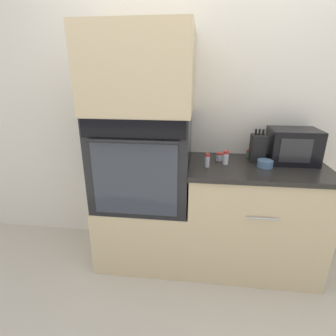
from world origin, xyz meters
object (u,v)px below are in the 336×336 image
(microwave, at_px, (293,146))
(knife_block, at_px, (258,148))
(wall_oven, at_px, (143,159))
(condiment_jar_mid, at_px, (226,158))
(condiment_jar_back, at_px, (219,157))
(condiment_jar_near, at_px, (248,154))
(bowl, at_px, (265,164))
(condiment_jar_far, at_px, (207,160))

(microwave, height_order, knife_block, microwave)
(wall_oven, height_order, condiment_jar_mid, wall_oven)
(wall_oven, distance_m, condiment_jar_back, 0.61)
(microwave, relative_size, condiment_jar_mid, 3.40)
(condiment_jar_near, height_order, condiment_jar_mid, condiment_jar_mid)
(microwave, bearing_deg, condiment_jar_mid, -167.73)
(bowl, bearing_deg, knife_block, 104.63)
(bowl, height_order, condiment_jar_mid, condiment_jar_mid)
(microwave, height_order, condiment_jar_mid, microwave)
(bowl, relative_size, condiment_jar_back, 1.80)
(condiment_jar_near, relative_size, condiment_jar_mid, 0.60)
(wall_oven, relative_size, microwave, 2.05)
(wall_oven, bearing_deg, knife_block, 7.14)
(bowl, relative_size, condiment_jar_far, 1.08)
(bowl, bearing_deg, condiment_jar_back, 159.44)
(condiment_jar_far, xyz_separation_m, condiment_jar_back, (0.10, 0.17, -0.02))
(condiment_jar_near, bearing_deg, bowl, -70.20)
(knife_block, bearing_deg, wall_oven, -172.86)
(condiment_jar_near, bearing_deg, condiment_jar_mid, -135.27)
(knife_block, relative_size, condiment_jar_mid, 2.45)
(wall_oven, xyz_separation_m, condiment_jar_mid, (0.64, 0.01, 0.04))
(microwave, distance_m, knife_block, 0.26)
(knife_block, relative_size, condiment_jar_far, 2.44)
(knife_block, bearing_deg, condiment_jar_back, -177.10)
(condiment_jar_far, height_order, condiment_jar_back, condiment_jar_far)
(knife_block, height_order, condiment_jar_back, knife_block)
(microwave, relative_size, knife_block, 1.39)
(condiment_jar_near, height_order, condiment_jar_back, same)
(microwave, relative_size, condiment_jar_back, 5.64)
(wall_oven, xyz_separation_m, condiment_jar_back, (0.60, 0.10, 0.02))
(wall_oven, bearing_deg, condiment_jar_far, -8.78)
(wall_oven, distance_m, condiment_jar_mid, 0.64)
(condiment_jar_back, bearing_deg, condiment_jar_mid, -64.71)
(wall_oven, xyz_separation_m, bowl, (0.92, -0.03, 0.01))
(condiment_jar_near, xyz_separation_m, condiment_jar_back, (-0.24, -0.11, 0.00))
(knife_block, height_order, condiment_jar_far, knife_block)
(condiment_jar_mid, bearing_deg, condiment_jar_back, 115.29)
(knife_block, height_order, bowl, knife_block)
(condiment_jar_mid, distance_m, condiment_jar_far, 0.17)
(microwave, xyz_separation_m, condiment_jar_near, (-0.31, 0.09, -0.10))
(microwave, height_order, condiment_jar_far, microwave)
(knife_block, bearing_deg, condiment_jar_mid, -157.52)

